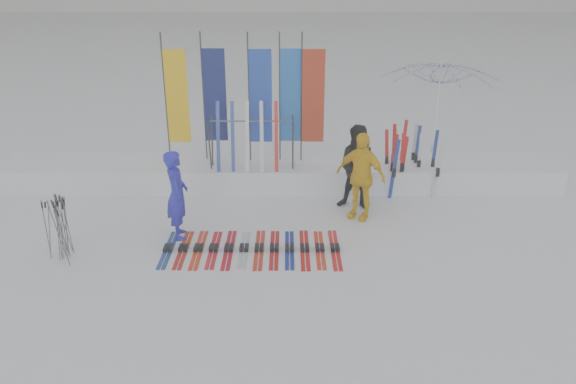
{
  "coord_description": "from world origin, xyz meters",
  "views": [
    {
      "loc": [
        0.19,
        -8.91,
        5.28
      ],
      "look_at": [
        0.2,
        1.6,
        1.0
      ],
      "focal_mm": 35.0,
      "sensor_mm": 36.0,
      "label": 1
    }
  ],
  "objects_px": {
    "person_black": "(359,168)",
    "person_yellow": "(361,176)",
    "tent_canopy": "(436,113)",
    "ski_row": "(252,248)",
    "person_blue": "(177,195)",
    "ski_rack": "(252,137)"
  },
  "relations": [
    {
      "from": "tent_canopy",
      "to": "ski_row",
      "type": "relative_size",
      "value": 0.93
    },
    {
      "from": "ski_rack",
      "to": "person_yellow",
      "type": "bearing_deg",
      "value": -33.43
    },
    {
      "from": "person_black",
      "to": "ski_rack",
      "type": "relative_size",
      "value": 0.97
    },
    {
      "from": "person_blue",
      "to": "person_black",
      "type": "xyz_separation_m",
      "value": [
        3.87,
        1.45,
        0.06
      ]
    },
    {
      "from": "person_blue",
      "to": "person_yellow",
      "type": "height_order",
      "value": "person_yellow"
    },
    {
      "from": "person_black",
      "to": "ski_row",
      "type": "height_order",
      "value": "person_black"
    },
    {
      "from": "person_blue",
      "to": "person_yellow",
      "type": "distance_m",
      "value": 3.96
    },
    {
      "from": "person_blue",
      "to": "ski_row",
      "type": "height_order",
      "value": "person_blue"
    },
    {
      "from": "person_black",
      "to": "ski_rack",
      "type": "bearing_deg",
      "value": 172.6
    },
    {
      "from": "person_yellow",
      "to": "ski_row",
      "type": "distance_m",
      "value": 2.94
    },
    {
      "from": "tent_canopy",
      "to": "ski_rack",
      "type": "distance_m",
      "value": 5.42
    },
    {
      "from": "ski_row",
      "to": "person_yellow",
      "type": "bearing_deg",
      "value": 34.41
    },
    {
      "from": "person_black",
      "to": "ski_row",
      "type": "xyz_separation_m",
      "value": [
        -2.32,
        -2.07,
        -0.96
      ]
    },
    {
      "from": "person_yellow",
      "to": "tent_canopy",
      "type": "xyz_separation_m",
      "value": [
        2.53,
        3.73,
        0.48
      ]
    },
    {
      "from": "person_blue",
      "to": "person_black",
      "type": "height_order",
      "value": "person_black"
    },
    {
      "from": "tent_canopy",
      "to": "ski_row",
      "type": "bearing_deg",
      "value": -132.29
    },
    {
      "from": "person_yellow",
      "to": "tent_canopy",
      "type": "height_order",
      "value": "tent_canopy"
    },
    {
      "from": "person_black",
      "to": "person_yellow",
      "type": "bearing_deg",
      "value": -75.49
    },
    {
      "from": "person_yellow",
      "to": "tent_canopy",
      "type": "relative_size",
      "value": 0.61
    },
    {
      "from": "person_blue",
      "to": "ski_rack",
      "type": "xyz_separation_m",
      "value": [
        1.38,
        2.59,
        0.45
      ]
    },
    {
      "from": "person_yellow",
      "to": "ski_row",
      "type": "xyz_separation_m",
      "value": [
        -2.3,
        -1.58,
        -0.95
      ]
    },
    {
      "from": "person_black",
      "to": "ski_row",
      "type": "relative_size",
      "value": 0.57
    }
  ]
}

